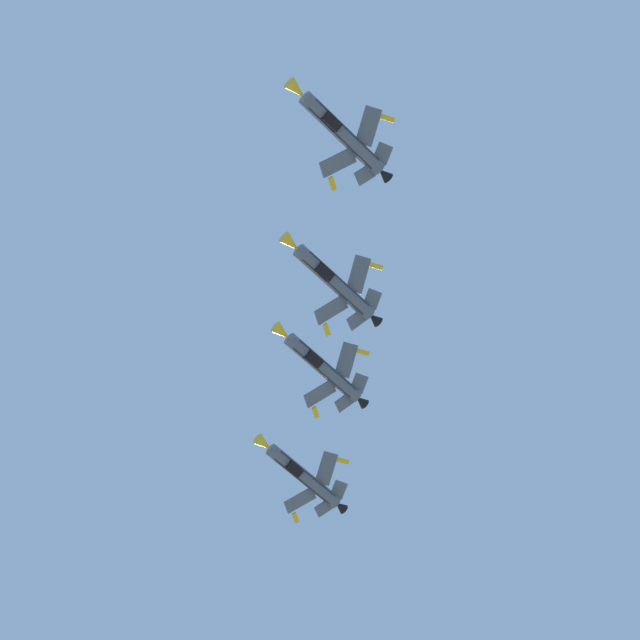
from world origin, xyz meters
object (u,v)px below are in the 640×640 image
fighter_jet_right_wing (322,367)px  fighter_jet_left_wing (333,281)px  fighter_jet_lead (340,132)px  fighter_jet_left_outer (302,475)px

fighter_jet_right_wing → fighter_jet_left_wing: bearing=138.1°
fighter_jet_lead → fighter_jet_left_outer: size_ratio=1.00×
fighter_jet_lead → fighter_jet_right_wing: 33.08m
fighter_jet_left_wing → fighter_jet_left_outer: bearing=-39.9°
fighter_jet_lead → fighter_jet_right_wing: size_ratio=1.00×
fighter_jet_left_wing → fighter_jet_right_wing: 15.00m
fighter_jet_lead → fighter_jet_right_wing: fighter_jet_right_wing is taller
fighter_jet_left_wing → fighter_jet_right_wing: fighter_jet_right_wing is taller
fighter_jet_right_wing → fighter_jet_lead: bearing=136.7°
fighter_jet_right_wing → fighter_jet_left_outer: 16.24m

